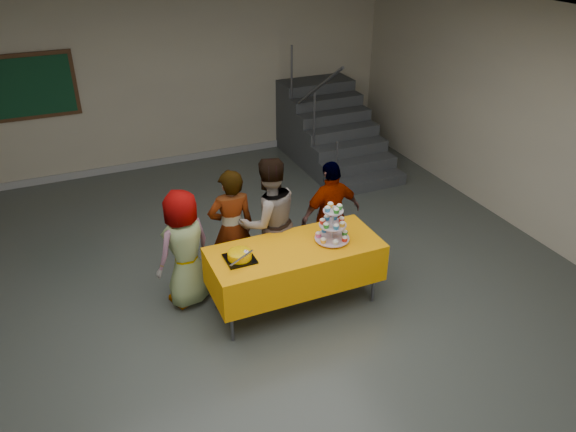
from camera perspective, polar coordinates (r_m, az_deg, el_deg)
name	(u,v)px	position (r m, az deg, el deg)	size (l,w,h in m)	color
room_shell	(273,148)	(4.91, -1.49, 6.88)	(10.00, 10.04, 3.02)	#4C514C
bake_table	(295,264)	(6.14, 0.74, -4.87)	(1.88, 0.78, 0.77)	#595960
cupcake_stand	(333,227)	(6.07, 4.55, -1.08)	(0.38, 0.38, 0.44)	silver
bear_cake	(240,255)	(5.81, -4.93, -3.94)	(0.32, 0.36, 0.12)	black
schoolchild_a	(185,249)	(6.25, -10.47, -3.28)	(0.68, 0.44, 1.38)	slate
schoolchild_b	(232,229)	(6.45, -5.73, -1.33)	(0.54, 0.35, 1.48)	slate
schoolchild_c	(269,221)	(6.49, -1.98, -0.54)	(0.76, 0.59, 1.57)	slate
schoolchild_d	(331,215)	(6.83, 4.39, 0.14)	(0.81, 0.34, 1.39)	slate
staircase	(329,132)	(10.04, 4.15, 8.55)	(1.30, 2.40, 2.04)	#424447
noticeboard	(31,87)	(9.48, -24.62, 11.87)	(1.30, 0.05, 1.00)	#472B16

